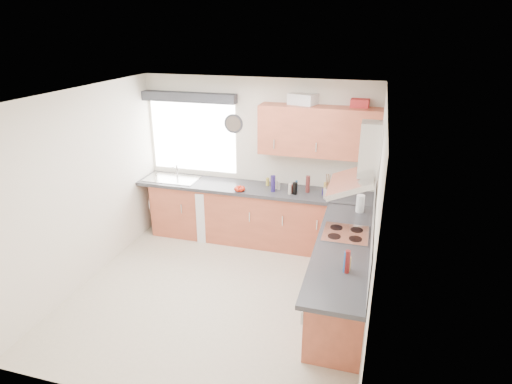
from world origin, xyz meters
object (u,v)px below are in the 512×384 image
(extractor_hood, at_px, (361,165))
(washing_machine, at_px, (216,212))
(upper_cabinets, at_px, (319,131))
(oven, at_px, (343,270))

(extractor_hood, height_order, washing_machine, extractor_hood)
(upper_cabinets, distance_m, washing_machine, 2.08)
(oven, height_order, extractor_hood, extractor_hood)
(extractor_hood, bearing_deg, oven, 180.00)
(oven, bearing_deg, washing_machine, 149.86)
(extractor_hood, height_order, upper_cabinets, upper_cabinets)
(oven, xyz_separation_m, washing_machine, (-2.10, 1.22, -0.01))
(oven, bearing_deg, extractor_hood, -0.00)
(upper_cabinets, bearing_deg, washing_machine, -176.13)
(oven, distance_m, washing_machine, 2.43)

